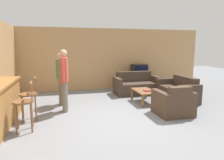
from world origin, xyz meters
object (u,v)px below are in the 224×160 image
at_px(bar_chair_near, 24,105).
at_px(couch_far, 136,86).
at_px(bar_chair_mid, 29,97).
at_px(coffee_table, 144,92).
at_px(person_by_counter, 64,77).
at_px(loveseat_right, 178,91).
at_px(person_by_window, 61,76).
at_px(armchair_near, 174,104).
at_px(tv, 139,69).
at_px(book_on_table, 147,91).
at_px(tv_unit, 139,81).

distance_m(bar_chair_near, couch_far, 4.58).
distance_m(bar_chair_mid, couch_far, 4.19).
height_order(coffee_table, person_by_counter, person_by_counter).
xyz_separation_m(loveseat_right, person_by_window, (-3.91, 0.40, 0.62)).
relative_size(armchair_near, person_by_window, 0.55).
relative_size(coffee_table, person_by_window, 0.62).
bearing_deg(couch_far, loveseat_right, -50.37).
height_order(tv, book_on_table, tv).
bearing_deg(person_by_counter, coffee_table, 6.37).
bearing_deg(armchair_near, bar_chair_near, -177.63).
xyz_separation_m(loveseat_right, coffee_table, (-1.27, -0.03, 0.05)).
distance_m(bar_chair_near, armchair_near, 3.72).
distance_m(bar_chair_near, person_by_window, 2.08).
bearing_deg(loveseat_right, tv, 105.27).
relative_size(tv_unit, tv, 1.82).
relative_size(bar_chair_mid, loveseat_right, 0.70).
relative_size(coffee_table, tv_unit, 0.84).
bearing_deg(tv, loveseat_right, -74.73).
relative_size(bar_chair_mid, couch_far, 0.62).
height_order(armchair_near, person_by_counter, person_by_counter).
xyz_separation_m(armchair_near, book_on_table, (-0.25, 1.17, 0.12)).
xyz_separation_m(book_on_table, person_by_counter, (-2.58, -0.14, 0.56)).
relative_size(bar_chair_mid, tv, 1.60).
relative_size(tv, person_by_window, 0.41).
xyz_separation_m(bar_chair_near, armchair_near, (3.71, 0.15, -0.28)).
xyz_separation_m(bar_chair_mid, tv, (4.10, 2.94, 0.26)).
distance_m(person_by_window, person_by_counter, 0.72).
bearing_deg(tv_unit, bar_chair_near, -138.33).
relative_size(bar_chair_mid, coffee_table, 1.04).
relative_size(bar_chair_near, person_by_counter, 0.61).
distance_m(couch_far, book_on_table, 1.46).
bearing_deg(book_on_table, person_by_window, 167.88).
height_order(tv_unit, person_by_window, person_by_window).
bearing_deg(coffee_table, person_by_counter, -173.63).
xyz_separation_m(tv_unit, tv, (-0.00, -0.00, 0.54)).
relative_size(coffee_table, book_on_table, 4.36).
xyz_separation_m(bar_chair_mid, person_by_window, (0.79, 1.19, 0.33)).
bearing_deg(loveseat_right, bar_chair_mid, -170.45).
bearing_deg(person_by_window, couch_far, 17.05).
relative_size(coffee_table, person_by_counter, 0.59).
xyz_separation_m(loveseat_right, tv, (-0.59, 2.15, 0.55)).
bearing_deg(book_on_table, couch_far, 82.67).
relative_size(tv_unit, person_by_window, 0.74).
bearing_deg(book_on_table, bar_chair_near, -159.09).
height_order(bar_chair_mid, loveseat_right, bar_chair_mid).
bearing_deg(tv, bar_chair_mid, -144.35).
distance_m(coffee_table, tv, 2.35).
bearing_deg(coffee_table, loveseat_right, 1.55).
distance_m(tv_unit, tv, 0.54).
xyz_separation_m(bar_chair_near, tv_unit, (4.10, 3.65, -0.28)).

